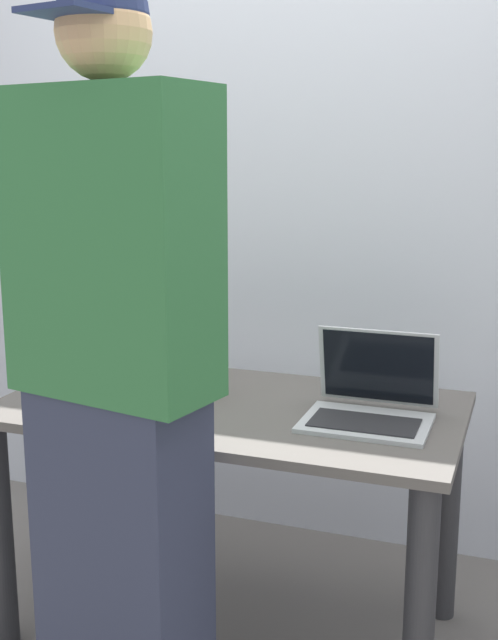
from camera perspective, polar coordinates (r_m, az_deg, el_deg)
name	(u,v)px	position (r m, az deg, el deg)	size (l,w,h in m)	color
ground_plane	(231,628)	(2.60, -1.29, -21.20)	(8.00, 8.00, 0.00)	slate
desk	(230,453)	(2.34, -1.35, -9.52)	(1.31, 0.71, 0.72)	#56514C
laptop	(370,401)	(2.18, 8.70, -5.75)	(0.33, 0.31, 0.23)	#B7BABC
beer_bottle_amber	(188,351)	(2.45, -4.37, -2.22)	(0.06, 0.06, 0.30)	#472B14
beer_bottle_brown	(198,358)	(2.31, -3.67, -2.71)	(0.07, 0.07, 0.30)	brown
person_figure	(116,386)	(1.83, -9.49, -4.67)	(0.49, 0.34, 1.80)	#2D3347
back_wall	(305,187)	(2.90, 4.07, 9.48)	(6.00, 0.10, 2.60)	silver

